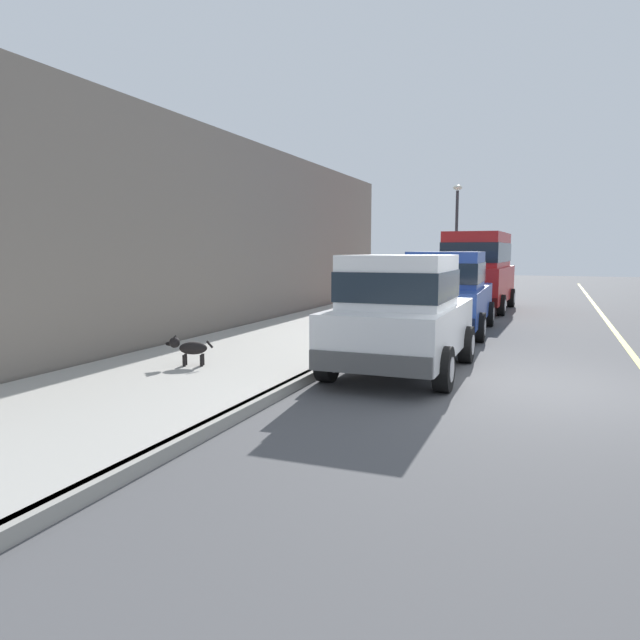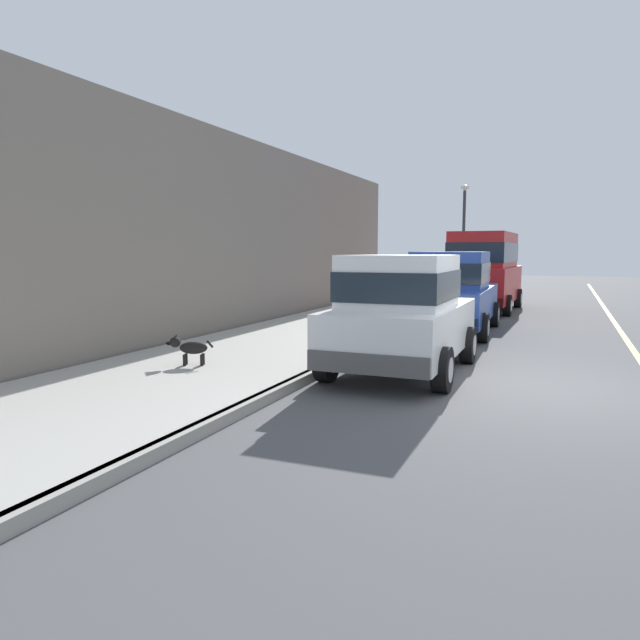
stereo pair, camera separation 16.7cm
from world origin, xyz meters
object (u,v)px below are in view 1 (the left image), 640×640
object	(u,v)px
car_red_van	(477,268)
street_lamp	(457,227)
car_white_hatchback	(402,312)
car_blue_sedan	(447,291)
dog_black	(189,348)
fire_hydrant	(343,326)

from	to	relation	value
car_red_van	street_lamp	size ratio (longest dim) A/B	1.12
car_white_hatchback	street_lamp	world-z (taller)	street_lamp
car_blue_sedan	street_lamp	world-z (taller)	street_lamp
dog_black	fire_hydrant	distance (m)	3.40
car_white_hatchback	car_red_van	xyz separation A→B (m)	(-0.08, 10.67, 0.42)
car_blue_sedan	dog_black	size ratio (longest dim) A/B	6.48
car_blue_sedan	car_white_hatchback	bearing A→B (deg)	-88.56
car_white_hatchback	fire_hydrant	bearing A→B (deg)	133.17
car_white_hatchback	car_blue_sedan	xyz separation A→B (m)	(-0.13, 5.02, 0.01)
car_red_van	dog_black	xyz separation A→B (m)	(-3.00, -12.04, -0.97)
dog_black	car_red_van	bearing A→B (deg)	76.03
car_red_van	fire_hydrant	world-z (taller)	car_red_van
car_blue_sedan	car_red_van	world-z (taller)	car_red_van
dog_black	fire_hydrant	size ratio (longest dim) A/B	0.99
car_red_van	fire_hydrant	size ratio (longest dim) A/B	6.83
car_white_hatchback	fire_hydrant	size ratio (longest dim) A/B	5.24
car_white_hatchback	car_blue_sedan	bearing A→B (deg)	91.44
dog_black	street_lamp	world-z (taller)	street_lamp
car_white_hatchback	car_red_van	size ratio (longest dim) A/B	0.77
car_white_hatchback	fire_hydrant	world-z (taller)	car_white_hatchback
street_lamp	car_red_van	bearing A→B (deg)	-72.95
car_white_hatchback	dog_black	bearing A→B (deg)	-155.94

